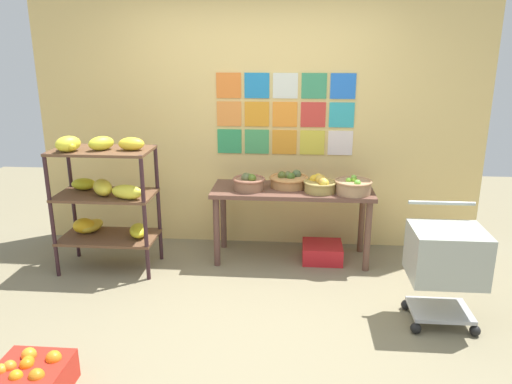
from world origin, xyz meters
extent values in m
plane|color=#7D7357|center=(0.00, 0.00, 0.00)|extent=(9.26, 9.26, 0.00)
cube|color=#E7C474|center=(0.00, 1.66, 1.48)|extent=(4.49, 0.06, 2.96)
cube|color=orange|center=(-0.28, 1.62, 1.64)|extent=(0.24, 0.01, 0.24)
cube|color=#207FBE|center=(-0.01, 1.62, 1.64)|extent=(0.24, 0.01, 0.24)
cube|color=silver|center=(0.27, 1.62, 1.64)|extent=(0.24, 0.01, 0.24)
cube|color=#399060|center=(0.55, 1.62, 1.64)|extent=(0.24, 0.01, 0.24)
cube|color=blue|center=(0.83, 1.62, 1.64)|extent=(0.24, 0.01, 0.24)
cube|color=orange|center=(-0.28, 1.62, 1.36)|extent=(0.24, 0.01, 0.24)
cube|color=orange|center=(-0.01, 1.62, 1.36)|extent=(0.24, 0.01, 0.24)
cube|color=orange|center=(0.27, 1.62, 1.36)|extent=(0.24, 0.01, 0.24)
cube|color=red|center=(0.55, 1.62, 1.36)|extent=(0.24, 0.01, 0.24)
cube|color=teal|center=(0.83, 1.62, 1.36)|extent=(0.24, 0.01, 0.24)
cube|color=#309656|center=(-0.28, 1.62, 1.09)|extent=(0.24, 0.01, 0.24)
cube|color=#429D58|center=(-0.01, 1.62, 1.09)|extent=(0.24, 0.01, 0.24)
cube|color=orange|center=(0.27, 1.62, 1.09)|extent=(0.24, 0.01, 0.24)
cube|color=gold|center=(0.55, 1.62, 1.09)|extent=(0.24, 0.01, 0.24)
cube|color=silver|center=(0.83, 1.62, 1.09)|extent=(0.24, 0.01, 0.24)
cylinder|color=#331D22|center=(-1.75, 0.67, 0.57)|extent=(0.04, 0.04, 1.14)
cylinder|color=#331D22|center=(-0.91, 0.67, 0.57)|extent=(0.04, 0.04, 1.14)
cylinder|color=#331D22|center=(-1.75, 1.10, 0.57)|extent=(0.04, 0.04, 1.14)
cylinder|color=#331D22|center=(-0.91, 1.10, 0.57)|extent=(0.04, 0.04, 1.14)
cube|color=brown|center=(-1.33, 0.88, 0.30)|extent=(0.88, 0.47, 0.03)
ellipsoid|color=yellow|center=(-1.53, 0.99, 0.37)|extent=(0.21, 0.30, 0.11)
ellipsoid|color=yellow|center=(-1.05, 0.90, 0.37)|extent=(0.23, 0.32, 0.11)
ellipsoid|color=yellow|center=(-1.59, 0.94, 0.39)|extent=(0.23, 0.20, 0.14)
cube|color=brown|center=(-1.33, 0.88, 0.72)|extent=(0.88, 0.47, 0.02)
ellipsoid|color=yellow|center=(-1.07, 0.74, 0.79)|extent=(0.31, 0.17, 0.13)
ellipsoid|color=yellow|center=(-1.33, 0.84, 0.80)|extent=(0.29, 0.32, 0.14)
ellipsoid|color=yellow|center=(-1.58, 1.00, 0.78)|extent=(0.23, 0.17, 0.11)
cube|color=brown|center=(-1.33, 0.88, 1.13)|extent=(0.88, 0.47, 0.02)
ellipsoid|color=yellow|center=(-1.05, 0.86, 1.20)|extent=(0.23, 0.15, 0.11)
ellipsoid|color=gold|center=(-1.59, 0.78, 1.19)|extent=(0.26, 0.25, 0.11)
ellipsoid|color=yellow|center=(-1.31, 0.84, 1.20)|extent=(0.26, 0.26, 0.12)
ellipsoid|color=yellow|center=(-1.57, 0.76, 1.21)|extent=(0.26, 0.26, 0.14)
cube|color=brown|center=(0.36, 1.23, 0.70)|extent=(1.52, 0.56, 0.04)
cylinder|color=brown|center=(-0.34, 1.01, 0.34)|extent=(0.06, 0.06, 0.68)
cylinder|color=brown|center=(1.06, 1.01, 0.34)|extent=(0.06, 0.06, 0.68)
cylinder|color=brown|center=(-0.34, 1.45, 0.34)|extent=(0.06, 0.06, 0.68)
cylinder|color=brown|center=(1.06, 1.45, 0.34)|extent=(0.06, 0.06, 0.68)
cylinder|color=#8E6348|center=(-0.04, 1.16, 0.77)|extent=(0.28, 0.28, 0.10)
torus|color=#925C45|center=(-0.04, 1.16, 0.82)|extent=(0.31, 0.31, 0.03)
sphere|color=#525D36|center=(-0.07, 1.15, 0.83)|extent=(0.09, 0.09, 0.09)
sphere|color=#4F6B22|center=(-0.01, 1.13, 0.84)|extent=(0.07, 0.07, 0.07)
sphere|color=#42712B|center=(-0.05, 1.16, 0.84)|extent=(0.07, 0.07, 0.07)
cylinder|color=#A38C49|center=(0.62, 1.15, 0.76)|extent=(0.29, 0.29, 0.09)
torus|color=#A68F4C|center=(0.62, 1.15, 0.81)|extent=(0.31, 0.31, 0.02)
sphere|color=gold|center=(0.57, 1.21, 0.82)|extent=(0.09, 0.09, 0.09)
sphere|color=gold|center=(0.62, 1.14, 0.84)|extent=(0.10, 0.10, 0.10)
sphere|color=gold|center=(0.64, 1.08, 0.83)|extent=(0.08, 0.08, 0.08)
sphere|color=gold|center=(0.66, 1.07, 0.82)|extent=(0.08, 0.08, 0.08)
sphere|color=gold|center=(0.60, 1.22, 0.82)|extent=(0.10, 0.10, 0.10)
cylinder|color=#A37D59|center=(0.92, 1.12, 0.77)|extent=(0.32, 0.32, 0.12)
torus|color=#A57852|center=(0.92, 1.12, 0.83)|extent=(0.34, 0.34, 0.02)
sphere|color=#7BBD3F|center=(0.93, 1.19, 0.85)|extent=(0.06, 0.06, 0.06)
sphere|color=#86C42D|center=(0.92, 1.12, 0.84)|extent=(0.04, 0.04, 0.04)
sphere|color=#6FCB40|center=(0.95, 1.04, 0.84)|extent=(0.06, 0.06, 0.06)
sphere|color=#78C834|center=(0.87, 1.11, 0.84)|extent=(0.05, 0.05, 0.05)
cylinder|color=#B78149|center=(0.33, 1.30, 0.76)|extent=(0.35, 0.35, 0.09)
torus|color=#BE8044|center=(0.33, 1.30, 0.80)|extent=(0.38, 0.38, 0.03)
sphere|color=#415F22|center=(0.34, 1.30, 0.81)|extent=(0.09, 0.09, 0.09)
sphere|color=#535D30|center=(0.32, 1.31, 0.82)|extent=(0.08, 0.08, 0.08)
sphere|color=#485C35|center=(0.40, 1.37, 0.82)|extent=(0.09, 0.09, 0.09)
sphere|color=#4E5A23|center=(0.26, 1.31, 0.82)|extent=(0.08, 0.08, 0.08)
cube|color=red|center=(0.67, 1.21, 0.08)|extent=(0.38, 0.36, 0.17)
cube|color=red|center=(-1.16, -0.88, 0.10)|extent=(0.42, 0.37, 0.20)
sphere|color=orange|center=(-1.05, -0.81, 0.20)|extent=(0.09, 0.09, 0.09)
sphere|color=orange|center=(-1.08, -0.98, 0.19)|extent=(0.09, 0.09, 0.09)
sphere|color=orange|center=(-1.19, -0.89, 0.20)|extent=(0.08, 0.08, 0.08)
sphere|color=orange|center=(-1.31, -0.94, 0.20)|extent=(0.08, 0.08, 0.08)
sphere|color=orange|center=(-1.22, -0.80, 0.21)|extent=(0.09, 0.09, 0.09)
sphere|color=orange|center=(-1.28, -0.91, 0.20)|extent=(0.08, 0.08, 0.08)
sphere|color=orange|center=(-1.19, -0.86, 0.20)|extent=(0.08, 0.08, 0.08)
sphere|color=orange|center=(-1.05, -0.81, 0.20)|extent=(0.07, 0.07, 0.07)
sphere|color=orange|center=(-1.19, -0.99, 0.20)|extent=(0.08, 0.08, 0.08)
sphere|color=black|center=(1.29, -0.03, 0.04)|extent=(0.08, 0.08, 0.08)
sphere|color=black|center=(1.71, -0.03, 0.04)|extent=(0.08, 0.08, 0.08)
sphere|color=black|center=(1.29, 0.31, 0.04)|extent=(0.08, 0.08, 0.08)
sphere|color=black|center=(1.71, 0.31, 0.04)|extent=(0.08, 0.08, 0.08)
cube|color=#A5A8AD|center=(1.50, 0.14, 0.10)|extent=(0.44, 0.36, 0.03)
cube|color=#A1A89E|center=(1.50, 0.14, 0.56)|extent=(0.52, 0.44, 0.38)
cylinder|color=#A1A89E|center=(1.50, 0.39, 0.87)|extent=(0.50, 0.03, 0.03)
camera|label=1|loc=(0.39, -3.30, 2.04)|focal=34.83mm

